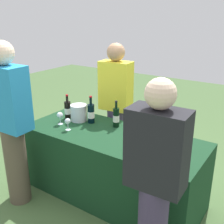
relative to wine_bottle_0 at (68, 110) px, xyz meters
name	(u,v)px	position (x,y,z in m)	size (l,w,h in m)	color
ground_plane	(112,195)	(0.71, -0.10, -0.87)	(12.00, 12.00, 0.00)	#476638
tasting_table	(112,166)	(0.71, -0.10, -0.49)	(1.97, 0.79, 0.76)	#14381E
wine_bottle_0	(68,110)	(0.00, 0.00, 0.00)	(0.08, 0.08, 0.30)	black
wine_bottle_1	(91,113)	(0.32, 0.04, 0.01)	(0.08, 0.08, 0.32)	black
wine_bottle_2	(116,117)	(0.63, 0.11, 0.00)	(0.07, 0.07, 0.30)	black
wine_bottle_3	(139,122)	(0.91, 0.11, 0.01)	(0.08, 0.08, 0.32)	black
wine_glass_0	(60,115)	(0.06, -0.19, 0.00)	(0.07, 0.07, 0.15)	silver
wine_glass_1	(68,122)	(0.25, -0.27, -0.01)	(0.06, 0.06, 0.14)	silver
wine_glass_2	(137,140)	(1.08, -0.23, -0.02)	(0.07, 0.07, 0.13)	silver
wine_glass_3	(149,142)	(1.19, -0.22, -0.02)	(0.07, 0.07, 0.13)	silver
wine_glass_4	(163,144)	(1.32, -0.19, -0.01)	(0.06, 0.06, 0.14)	silver
ice_bucket	(79,113)	(0.16, 0.02, -0.01)	(0.19, 0.19, 0.19)	silver
server_pouring	(116,103)	(0.37, 0.49, 0.02)	(0.41, 0.25, 1.63)	#3F3351
guest_0	(11,121)	(-0.09, -0.73, 0.07)	(0.43, 0.25, 1.73)	brown
guest_1	(155,178)	(1.50, -0.72, -0.01)	(0.42, 0.25, 1.59)	#3F3351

